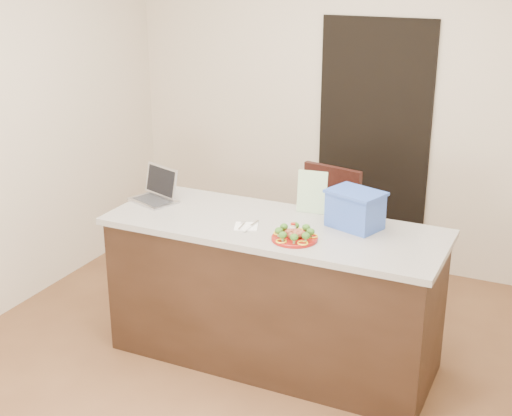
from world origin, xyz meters
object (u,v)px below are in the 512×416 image
at_px(napkin, 246,226).
at_px(chair, 325,230).
at_px(yogurt_bottle, 293,231).
at_px(island, 273,293).
at_px(blue_box, 355,209).
at_px(plate, 295,238).
at_px(laptop, 157,191).

xyz_separation_m(napkin, chair, (0.17, 0.95, -0.34)).
distance_m(napkin, yogurt_bottle, 0.31).
relative_size(island, blue_box, 5.52).
bearing_deg(blue_box, plate, -107.88).
distance_m(plate, yogurt_bottle, 0.07).
bearing_deg(chair, blue_box, -46.35).
distance_m(island, plate, 0.54).
xyz_separation_m(plate, chair, (-0.17, 1.01, -0.35)).
bearing_deg(island, laptop, 174.52).
relative_size(yogurt_bottle, chair, 0.08).
xyz_separation_m(island, napkin, (-0.13, -0.11, 0.46)).
height_order(napkin, yogurt_bottle, yogurt_bottle).
xyz_separation_m(laptop, blue_box, (1.33, 0.07, 0.06)).
bearing_deg(napkin, laptop, 165.38).
relative_size(island, chair, 2.00).
xyz_separation_m(island, blue_box, (0.45, 0.16, 0.57)).
height_order(island, plate, plate).
xyz_separation_m(napkin, laptop, (-0.75, 0.20, 0.05)).
xyz_separation_m(plate, napkin, (-0.34, 0.06, -0.01)).
bearing_deg(napkin, yogurt_bottle, -2.16).
distance_m(laptop, chair, 1.25).
xyz_separation_m(laptop, chair, (0.92, 0.75, -0.39)).
relative_size(blue_box, chair, 0.36).
bearing_deg(blue_box, yogurt_bottle, -116.18).
distance_m(napkin, laptop, 0.77).
height_order(plate, yogurt_bottle, yogurt_bottle).
distance_m(laptop, blue_box, 1.34).
relative_size(napkin, blue_box, 0.36).
xyz_separation_m(yogurt_bottle, blue_box, (0.28, 0.28, 0.08)).
distance_m(napkin, blue_box, 0.65).
height_order(yogurt_bottle, chair, chair).
relative_size(island, laptop, 5.81).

